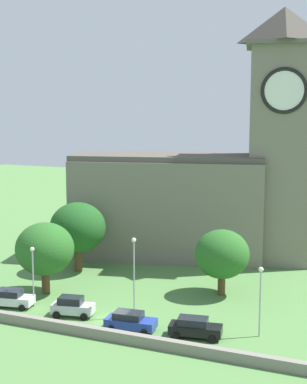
# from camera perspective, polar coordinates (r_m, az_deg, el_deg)

# --- Properties ---
(ground_plane) EXTENTS (200.00, 200.00, 0.00)m
(ground_plane) POSITION_cam_1_polar(r_m,az_deg,el_deg) (68.23, 1.78, -8.49)
(ground_plane) COLOR #517F42
(church) EXTENTS (32.83, 16.44, 32.08)m
(church) POSITION_cam_1_polar(r_m,az_deg,el_deg) (75.36, 5.62, 1.24)
(church) COLOR slate
(church) RESTS_ON ground
(quay_barrier) EXTENTS (56.61, 0.70, 0.93)m
(quay_barrier) POSITION_cam_1_polar(r_m,az_deg,el_deg) (51.75, -6.04, -13.68)
(quay_barrier) COLOR gray
(quay_barrier) RESTS_ON ground
(car_white) EXTENTS (4.65, 2.83, 1.78)m
(car_white) POSITION_cam_1_polar(r_m,az_deg,el_deg) (60.21, -13.98, -10.20)
(car_white) COLOR silver
(car_white) RESTS_ON ground
(car_silver) EXTENTS (4.28, 2.67, 1.93)m
(car_silver) POSITION_cam_1_polar(r_m,az_deg,el_deg) (56.56, -8.07, -11.20)
(car_silver) COLOR silver
(car_silver) RESTS_ON ground
(car_blue) EXTENTS (4.72, 2.53, 1.69)m
(car_blue) POSITION_cam_1_polar(r_m,az_deg,el_deg) (52.86, -2.33, -12.69)
(car_blue) COLOR #233D9E
(car_blue) RESTS_ON ground
(car_black) EXTENTS (4.82, 2.69, 1.77)m
(car_black) POSITION_cam_1_polar(r_m,az_deg,el_deg) (51.42, 4.13, -13.28)
(car_black) COLOR black
(car_black) RESTS_ON ground
(streetlamp_west_mid) EXTENTS (0.44, 0.44, 6.14)m
(streetlamp_west_mid) POSITION_cam_1_polar(r_m,az_deg,el_deg) (58.87, -11.92, -7.22)
(streetlamp_west_mid) COLOR #9EA0A5
(streetlamp_west_mid) RESTS_ON ground
(streetlamp_central) EXTENTS (0.44, 0.44, 7.78)m
(streetlamp_central) POSITION_cam_1_polar(r_m,az_deg,el_deg) (54.51, -1.95, -7.29)
(streetlamp_central) COLOR #9EA0A5
(streetlamp_central) RESTS_ON ground
(streetlamp_east_mid) EXTENTS (0.44, 0.44, 6.29)m
(streetlamp_east_mid) POSITION_cam_1_polar(r_m,az_deg,el_deg) (51.15, 10.59, -9.52)
(streetlamp_east_mid) COLOR #9EA0A5
(streetlamp_east_mid) RESTS_ON ground
(tree_riverside_west) EXTENTS (5.80, 5.80, 7.07)m
(tree_riverside_west) POSITION_cam_1_polar(r_m,az_deg,el_deg) (61.50, 6.83, -6.16)
(tree_riverside_west) COLOR brown
(tree_riverside_west) RESTS_ON ground
(tree_by_tower) EXTENTS (6.78, 6.78, 8.48)m
(tree_by_tower) POSITION_cam_1_polar(r_m,az_deg,el_deg) (70.10, -7.55, -3.54)
(tree_by_tower) COLOR brown
(tree_by_tower) RESTS_ON ground
(tree_riverside_east) EXTENTS (6.27, 6.27, 7.74)m
(tree_riverside_east) POSITION_cam_1_polar(r_m,az_deg,el_deg) (62.49, -10.75, -5.59)
(tree_riverside_east) COLOR brown
(tree_riverside_east) RESTS_ON ground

